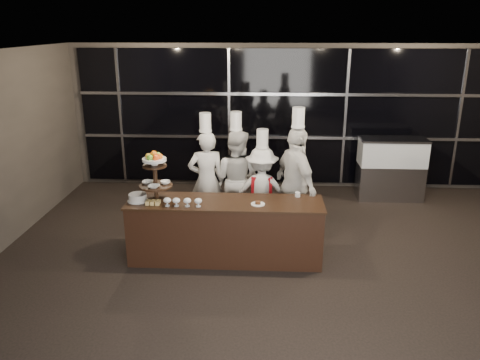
# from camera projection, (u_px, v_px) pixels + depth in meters

# --- Properties ---
(room) EXTENTS (10.00, 10.00, 10.00)m
(room) POSITION_uv_depth(u_px,v_px,m) (306.00, 204.00, 5.05)
(room) COLOR black
(room) RESTS_ON ground
(window_wall) EXTENTS (8.60, 0.10, 2.80)m
(window_wall) POSITION_uv_depth(u_px,v_px,m) (287.00, 118.00, 9.72)
(window_wall) COLOR black
(window_wall) RESTS_ON ground
(buffet_counter) EXTENTS (2.84, 0.74, 0.92)m
(buffet_counter) POSITION_uv_depth(u_px,v_px,m) (225.00, 230.00, 6.89)
(buffet_counter) COLOR black
(buffet_counter) RESTS_ON ground
(display_stand) EXTENTS (0.48, 0.48, 0.74)m
(display_stand) POSITION_uv_depth(u_px,v_px,m) (155.00, 173.00, 6.67)
(display_stand) COLOR black
(display_stand) RESTS_ON buffet_counter
(compotes) EXTENTS (0.55, 0.11, 0.12)m
(compotes) POSITION_uv_depth(u_px,v_px,m) (182.00, 201.00, 6.55)
(compotes) COLOR silver
(compotes) RESTS_ON buffet_counter
(layer_cake) EXTENTS (0.30, 0.30, 0.11)m
(layer_cake) POSITION_uv_depth(u_px,v_px,m) (138.00, 198.00, 6.75)
(layer_cake) COLOR white
(layer_cake) RESTS_ON buffet_counter
(pastry_squares) EXTENTS (0.20, 0.13, 0.05)m
(pastry_squares) POSITION_uv_depth(u_px,v_px,m) (153.00, 202.00, 6.64)
(pastry_squares) COLOR #DDBB6C
(pastry_squares) RESTS_ON buffet_counter
(small_plate) EXTENTS (0.20, 0.20, 0.05)m
(small_plate) POSITION_uv_depth(u_px,v_px,m) (258.00, 204.00, 6.63)
(small_plate) COLOR white
(small_plate) RESTS_ON buffet_counter
(chef_cup) EXTENTS (0.08, 0.08, 0.07)m
(chef_cup) POSITION_uv_depth(u_px,v_px,m) (298.00, 194.00, 6.92)
(chef_cup) COLOR white
(chef_cup) RESTS_ON buffet_counter
(display_case) EXTENTS (1.29, 0.56, 1.24)m
(display_case) POSITION_uv_depth(u_px,v_px,m) (391.00, 166.00, 9.28)
(display_case) COLOR #A5A5AA
(display_case) RESTS_ON ground
(chef_a) EXTENTS (0.69, 0.52, 2.00)m
(chef_a) POSITION_uv_depth(u_px,v_px,m) (207.00, 179.00, 7.86)
(chef_a) COLOR silver
(chef_a) RESTS_ON ground
(chef_b) EXTENTS (0.99, 0.88, 2.00)m
(chef_b) POSITION_uv_depth(u_px,v_px,m) (236.00, 178.00, 7.98)
(chef_b) COLOR silver
(chef_b) RESTS_ON ground
(chef_c) EXTENTS (0.96, 0.57, 1.77)m
(chef_c) POSITION_uv_depth(u_px,v_px,m) (262.00, 190.00, 7.74)
(chef_c) COLOR white
(chef_c) RESTS_ON ground
(chef_d) EXTENTS (0.90, 1.18, 2.17)m
(chef_d) POSITION_uv_depth(u_px,v_px,m) (296.00, 184.00, 7.41)
(chef_d) COLOR silver
(chef_d) RESTS_ON ground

